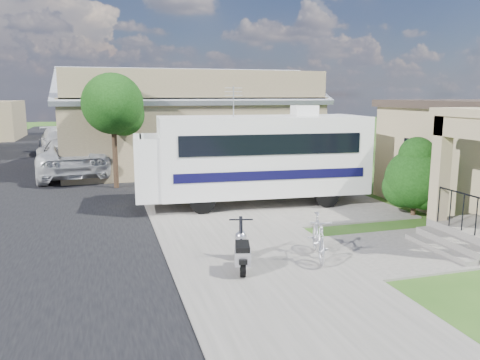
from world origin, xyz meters
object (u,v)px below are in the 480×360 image
object	(u,v)px
pickup_truck	(71,157)
van	(63,143)
scooter	(242,252)
bicycle	(318,239)
shrub	(416,176)
garden_hose	(430,237)
motorhome	(254,156)

from	to	relation	value
pickup_truck	van	xyz separation A→B (m)	(-0.84, 7.04, -0.01)
scooter	van	world-z (taller)	van
bicycle	van	distance (m)	21.77
shrub	scooter	distance (m)	7.17
garden_hose	van	bearing A→B (deg)	117.18
bicycle	garden_hose	size ratio (longest dim) A/B	4.73
van	pickup_truck	bearing A→B (deg)	-93.66
van	garden_hose	xyz separation A→B (m)	(10.32, -20.10, -0.80)
scooter	van	size ratio (longest dim) A/B	0.24
garden_hose	scooter	bearing A→B (deg)	-172.35
shrub	van	xyz separation A→B (m)	(-11.50, 17.84, -0.38)
bicycle	pickup_truck	xyz separation A→B (m)	(-6.04, 13.60, 0.39)
shrub	van	distance (m)	21.23
shrub	garden_hose	xyz separation A→B (m)	(-1.17, -2.26, -1.19)
bicycle	pickup_truck	distance (m)	14.89
bicycle	garden_hose	world-z (taller)	bicycle
motorhome	pickup_truck	distance (m)	10.17
shrub	pickup_truck	distance (m)	15.17
motorhome	pickup_truck	size ratio (longest dim) A/B	1.22
pickup_truck	van	bearing A→B (deg)	-89.20
scooter	garden_hose	xyz separation A→B (m)	(5.29, 0.71, -0.37)
scooter	bicycle	size ratio (longest dim) A/B	0.89
scooter	van	bearing A→B (deg)	117.97
pickup_truck	van	distance (m)	7.09
motorhome	pickup_truck	xyz separation A→B (m)	(-6.35, 7.91, -0.80)
bicycle	garden_hose	bearing A→B (deg)	26.62
shrub	scooter	bearing A→B (deg)	-155.31
motorhome	scooter	size ratio (longest dim) A/B	5.28
motorhome	garden_hose	world-z (taller)	motorhome
motorhome	bicycle	world-z (taller)	motorhome
scooter	pickup_truck	size ratio (longest dim) A/B	0.23
bicycle	pickup_truck	world-z (taller)	pickup_truck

